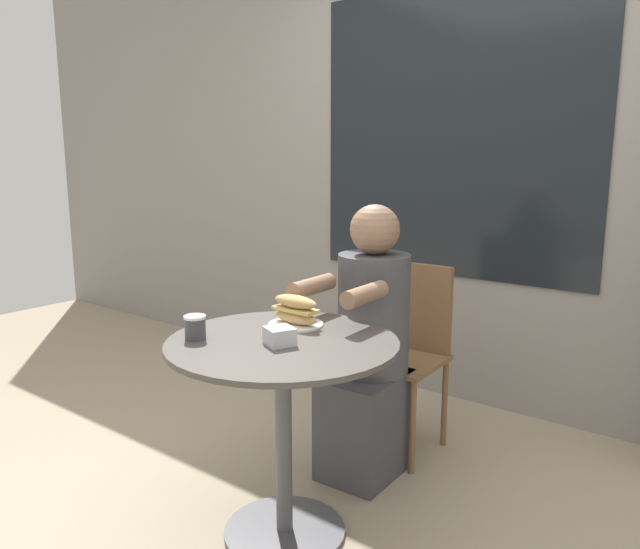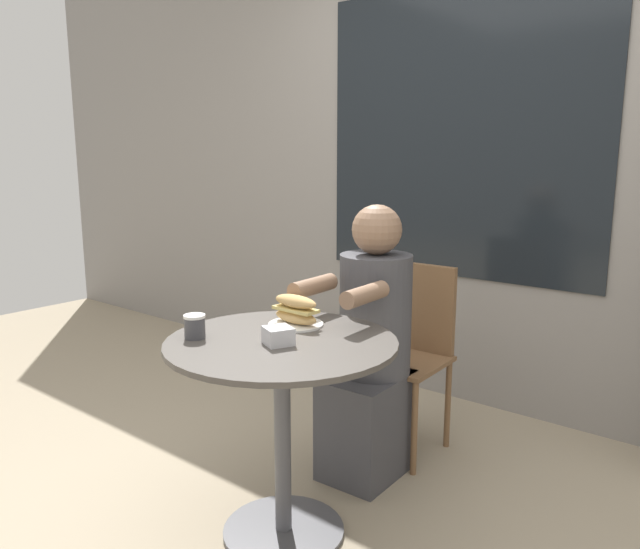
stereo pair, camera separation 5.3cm
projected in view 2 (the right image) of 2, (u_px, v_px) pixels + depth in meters
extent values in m
plane|color=tan|center=(284.00, 532.00, 2.32)|extent=(8.00, 8.00, 0.00)
cube|color=gray|center=(488.00, 149.00, 3.28)|extent=(8.00, 0.08, 2.80)
cube|color=black|center=(458.00, 134.00, 3.32)|extent=(1.62, 0.01, 1.54)
cylinder|color=#47423D|center=(281.00, 343.00, 2.17)|extent=(0.82, 0.82, 0.02)
cylinder|color=#515156|center=(283.00, 439.00, 2.24)|extent=(0.06, 0.06, 0.71)
cylinder|color=#515156|center=(284.00, 530.00, 2.31)|extent=(0.45, 0.45, 0.02)
cube|color=brown|center=(401.00, 361.00, 2.87)|extent=(0.39, 0.39, 0.02)
cube|color=brown|center=(420.00, 307.00, 2.97)|extent=(0.35, 0.05, 0.42)
cylinder|color=brown|center=(414.00, 428.00, 2.69)|extent=(0.03, 0.03, 0.43)
cylinder|color=brown|center=(351.00, 410.00, 2.89)|extent=(0.03, 0.03, 0.43)
cylinder|color=brown|center=(448.00, 404.00, 2.95)|extent=(0.03, 0.03, 0.43)
cylinder|color=brown|center=(388.00, 388.00, 3.15)|extent=(0.03, 0.03, 0.43)
cube|color=#424247|center=(366.00, 425.00, 2.70)|extent=(0.31, 0.39, 0.45)
cylinder|color=#424247|center=(375.00, 314.00, 2.65)|extent=(0.31, 0.31, 0.52)
sphere|color=#8E6B51|center=(377.00, 230.00, 2.58)|extent=(0.21, 0.21, 0.21)
cylinder|color=#8E6B51|center=(365.00, 295.00, 2.34)|extent=(0.08, 0.25, 0.07)
cylinder|color=#8E6B51|center=(313.00, 286.00, 2.48)|extent=(0.08, 0.25, 0.07)
cylinder|color=white|center=(296.00, 324.00, 2.35)|extent=(0.21, 0.21, 0.01)
ellipsoid|color=tan|center=(296.00, 317.00, 2.35)|extent=(0.20, 0.08, 0.05)
cube|color=#D6BC66|center=(296.00, 309.00, 2.34)|extent=(0.18, 0.08, 0.01)
ellipsoid|color=tan|center=(296.00, 301.00, 2.34)|extent=(0.20, 0.08, 0.05)
cylinder|color=#424247|center=(195.00, 328.00, 2.19)|extent=(0.07, 0.07, 0.07)
cylinder|color=white|center=(194.00, 316.00, 2.18)|extent=(0.08, 0.08, 0.01)
cube|color=silver|center=(278.00, 336.00, 2.12)|extent=(0.12, 0.12, 0.06)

